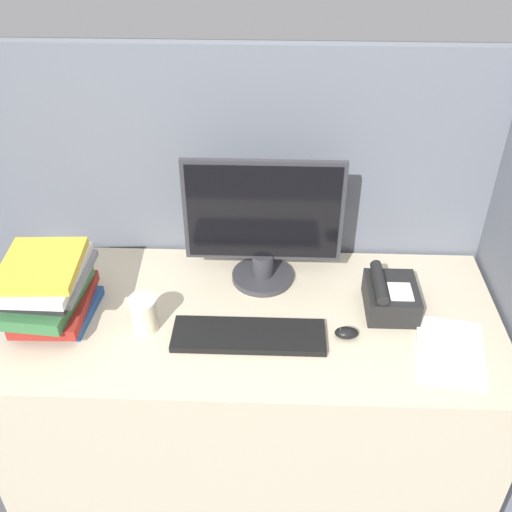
{
  "coord_description": "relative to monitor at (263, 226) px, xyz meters",
  "views": [
    {
      "loc": [
        0.07,
        -1.04,
        2.0
      ],
      "look_at": [
        0.02,
        0.38,
        0.97
      ],
      "focal_mm": 42.0,
      "sensor_mm": 36.0,
      "label": 1
    }
  ],
  "objects": [
    {
      "name": "cubicle_panel_rear",
      "position": [
        -0.03,
        0.19,
        -0.23
      ],
      "size": [
        1.94,
        0.04,
        1.49
      ],
      "color": "slate",
      "rests_on": "ground_plane"
    },
    {
      "name": "cubicle_panel_right",
      "position": [
        0.77,
        -0.16,
        -0.23
      ],
      "size": [
        0.04,
        0.75,
        1.49
      ],
      "color": "slate",
      "rests_on": "ground_plane"
    },
    {
      "name": "desk",
      "position": [
        -0.03,
        -0.19,
        -0.59
      ],
      "size": [
        1.54,
        0.69,
        0.77
      ],
      "color": "beige",
      "rests_on": "ground_plane"
    },
    {
      "name": "monitor",
      "position": [
        0.0,
        0.0,
        0.0
      ],
      "size": [
        0.5,
        0.2,
        0.43
      ],
      "color": "#333338",
      "rests_on": "desk"
    },
    {
      "name": "keyboard",
      "position": [
        -0.04,
        -0.29,
        -0.19
      ],
      "size": [
        0.45,
        0.14,
        0.02
      ],
      "color": "black",
      "rests_on": "desk"
    },
    {
      "name": "mouse",
      "position": [
        0.25,
        -0.27,
        -0.19
      ],
      "size": [
        0.07,
        0.04,
        0.03
      ],
      "color": "black",
      "rests_on": "desk"
    },
    {
      "name": "coffee_cup",
      "position": [
        -0.34,
        -0.26,
        -0.15
      ],
      "size": [
        0.08,
        0.08,
        0.11
      ],
      "color": "beige",
      "rests_on": "desk"
    },
    {
      "name": "book_stack",
      "position": [
        -0.63,
        -0.21,
        -0.1
      ],
      "size": [
        0.24,
        0.31,
        0.21
      ],
      "color": "#264C8C",
      "rests_on": "desk"
    },
    {
      "name": "desk_telephone",
      "position": [
        0.4,
        -0.14,
        -0.16
      ],
      "size": [
        0.16,
        0.19,
        0.12
      ],
      "color": "black",
      "rests_on": "desk"
    },
    {
      "name": "paper_pile",
      "position": [
        0.55,
        -0.32,
        -0.2
      ],
      "size": [
        0.23,
        0.29,
        0.01
      ],
      "color": "white",
      "rests_on": "desk"
    }
  ]
}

